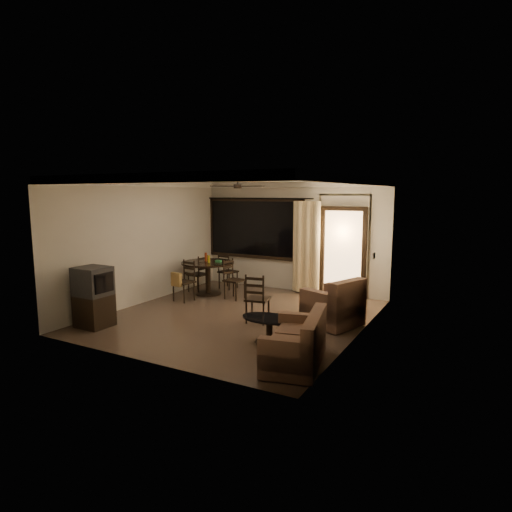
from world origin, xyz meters
The scene contains 12 objects.
ground centered at (0.00, 0.00, 0.00)m, with size 5.50×5.50×0.00m, color #7F6651.
room_shell centered at (0.59, 1.77, 1.83)m, with size 5.50×6.70×5.50m.
dining_table centered at (-1.66, 1.30, 0.64)m, with size 1.31×1.31×1.04m.
dining_chair_west centered at (-2.04, 1.41, 0.28)m, with size 0.47×0.47×0.95m.
dining_chair_east centered at (-0.83, 1.20, 0.28)m, with size 0.47×0.47×0.95m.
dining_chair_south centered at (-1.77, 0.45, 0.31)m, with size 0.47×0.52×0.95m.
dining_chair_north centered at (-1.57, 2.08, 0.28)m, with size 0.47×0.47×0.95m.
tv_cabinet centered at (-2.05, -1.90, 0.58)m, with size 0.61×0.54×1.15m.
sofa centered at (2.08, -1.76, 0.30)m, with size 1.05×1.56×0.76m.
armchair centered at (1.96, 0.30, 0.38)m, with size 1.16×1.16×0.91m.
coffee_table centered at (1.28, -1.11, 0.29)m, with size 0.99×0.59×0.44m.
side_chair centered at (0.55, -0.19, 0.29)m, with size 0.50×0.50×0.98m.
Camera 1 is at (4.41, -7.36, 2.52)m, focal length 30.00 mm.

